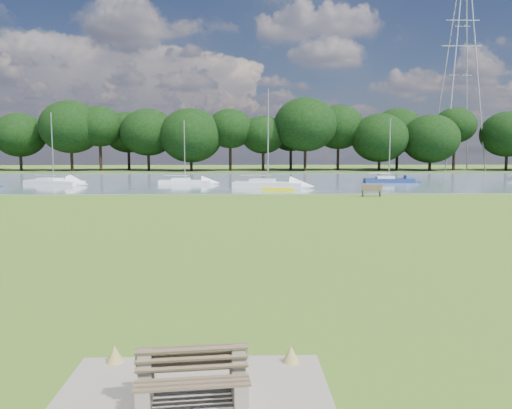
{
  "coord_description": "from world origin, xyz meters",
  "views": [
    {
      "loc": [
        0.73,
        -21.1,
        3.81
      ],
      "look_at": [
        1.3,
        -2.0,
        1.73
      ],
      "focal_mm": 35.0,
      "sensor_mm": 36.0,
      "label": 1
    }
  ],
  "objects_px": {
    "kayak": "(278,189)",
    "sailboat_2": "(184,181)",
    "bench_pair": "(192,377)",
    "sailboat_0": "(267,182)",
    "pylon": "(462,46)",
    "riverbank_bench": "(372,190)",
    "sailboat_3": "(53,181)",
    "sailboat_1": "(388,179)"
  },
  "relations": [
    {
      "from": "kayak",
      "to": "sailboat_2",
      "type": "relative_size",
      "value": 0.43
    },
    {
      "from": "bench_pair",
      "to": "sailboat_0",
      "type": "relative_size",
      "value": 0.18
    },
    {
      "from": "kayak",
      "to": "pylon",
      "type": "distance_m",
      "value": 61.95
    },
    {
      "from": "pylon",
      "to": "sailboat_2",
      "type": "height_order",
      "value": "pylon"
    },
    {
      "from": "riverbank_bench",
      "to": "sailboat_3",
      "type": "bearing_deg",
      "value": 157.35
    },
    {
      "from": "riverbank_bench",
      "to": "sailboat_0",
      "type": "height_order",
      "value": "sailboat_0"
    },
    {
      "from": "bench_pair",
      "to": "sailboat_1",
      "type": "bearing_deg",
      "value": 64.73
    },
    {
      "from": "bench_pair",
      "to": "sailboat_2",
      "type": "height_order",
      "value": "sailboat_2"
    },
    {
      "from": "bench_pair",
      "to": "sailboat_0",
      "type": "distance_m",
      "value": 43.45
    },
    {
      "from": "pylon",
      "to": "sailboat_2",
      "type": "relative_size",
      "value": 5.15
    },
    {
      "from": "bench_pair",
      "to": "sailboat_3",
      "type": "bearing_deg",
      "value": 106.69
    },
    {
      "from": "riverbank_bench",
      "to": "sailboat_3",
      "type": "relative_size",
      "value": 0.21
    },
    {
      "from": "kayak",
      "to": "sailboat_0",
      "type": "relative_size",
      "value": 0.31
    },
    {
      "from": "sailboat_1",
      "to": "sailboat_3",
      "type": "xyz_separation_m",
      "value": [
        -37.77,
        -2.0,
        -0.05
      ]
    },
    {
      "from": "riverbank_bench",
      "to": "sailboat_3",
      "type": "xyz_separation_m",
      "value": [
        -31.48,
        14.6,
        -0.04
      ]
    },
    {
      "from": "bench_pair",
      "to": "riverbank_bench",
      "type": "relative_size",
      "value": 1.05
    },
    {
      "from": "sailboat_1",
      "to": "sailboat_2",
      "type": "relative_size",
      "value": 1.06
    },
    {
      "from": "bench_pair",
      "to": "sailboat_0",
      "type": "height_order",
      "value": "sailboat_0"
    },
    {
      "from": "riverbank_bench",
      "to": "sailboat_0",
      "type": "relative_size",
      "value": 0.17
    },
    {
      "from": "bench_pair",
      "to": "kayak",
      "type": "relative_size",
      "value": 0.57
    },
    {
      "from": "kayak",
      "to": "sailboat_2",
      "type": "distance_m",
      "value": 13.76
    },
    {
      "from": "sailboat_2",
      "to": "sailboat_1",
      "type": "bearing_deg",
      "value": 5.01
    },
    {
      "from": "kayak",
      "to": "bench_pair",
      "type": "bearing_deg",
      "value": -83.91
    },
    {
      "from": "sailboat_0",
      "to": "pylon",
      "type": "bearing_deg",
      "value": 62.62
    },
    {
      "from": "bench_pair",
      "to": "sailboat_3",
      "type": "distance_m",
      "value": 52.23
    },
    {
      "from": "sailboat_1",
      "to": "sailboat_3",
      "type": "distance_m",
      "value": 37.82
    },
    {
      "from": "bench_pair",
      "to": "sailboat_2",
      "type": "distance_m",
      "value": 49.04
    },
    {
      "from": "sailboat_1",
      "to": "sailboat_2",
      "type": "distance_m",
      "value": 23.49
    },
    {
      "from": "sailboat_3",
      "to": "bench_pair",
      "type": "bearing_deg",
      "value": -43.11
    },
    {
      "from": "sailboat_2",
      "to": "sailboat_3",
      "type": "xyz_separation_m",
      "value": [
        -14.33,
        -0.44,
        0.02
      ]
    },
    {
      "from": "sailboat_1",
      "to": "sailboat_2",
      "type": "bearing_deg",
      "value": -173.88
    },
    {
      "from": "pylon",
      "to": "sailboat_2",
      "type": "distance_m",
      "value": 62.12
    },
    {
      "from": "sailboat_0",
      "to": "bench_pair",
      "type": "bearing_deg",
      "value": -79.42
    },
    {
      "from": "bench_pair",
      "to": "kayak",
      "type": "xyz_separation_m",
      "value": [
        4.19,
        39.05,
        -0.26
      ]
    },
    {
      "from": "kayak",
      "to": "sailboat_0",
      "type": "bearing_deg",
      "value": 112.98
    },
    {
      "from": "riverbank_bench",
      "to": "sailboat_0",
      "type": "xyz_separation_m",
      "value": [
        -8.17,
        9.64,
        0.07
      ]
    },
    {
      "from": "riverbank_bench",
      "to": "sailboat_2",
      "type": "bearing_deg",
      "value": 140.98
    },
    {
      "from": "sailboat_1",
      "to": "sailboat_3",
      "type": "height_order",
      "value": "sailboat_3"
    },
    {
      "from": "sailboat_0",
      "to": "sailboat_1",
      "type": "height_order",
      "value": "sailboat_0"
    },
    {
      "from": "riverbank_bench",
      "to": "kayak",
      "type": "height_order",
      "value": "riverbank_bench"
    },
    {
      "from": "kayak",
      "to": "sailboat_2",
      "type": "xyz_separation_m",
      "value": [
        -9.79,
        9.67,
        0.25
      ]
    },
    {
      "from": "pylon",
      "to": "sailboat_1",
      "type": "distance_m",
      "value": 46.2
    }
  ]
}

